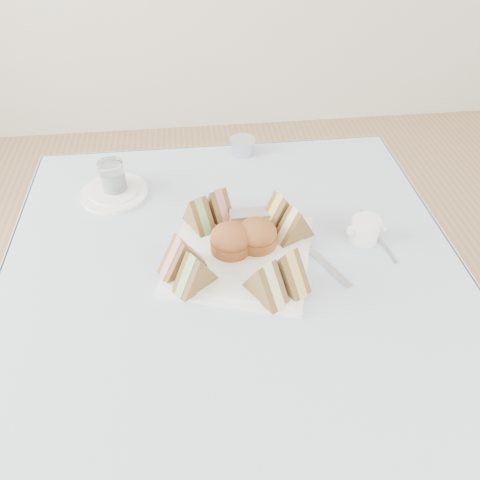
{
  "coord_description": "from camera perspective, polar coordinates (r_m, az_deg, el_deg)",
  "views": [
    {
      "loc": [
        -0.07,
        -0.72,
        1.49
      ],
      "look_at": [
        0.02,
        0.03,
        0.8
      ],
      "focal_mm": 35.0,
      "sensor_mm": 36.0,
      "label": 1
    }
  ],
  "objects": [
    {
      "name": "scone_left",
      "position": [
        1.03,
        -1.13,
        0.07
      ],
      "size": [
        0.12,
        0.12,
        0.06
      ],
      "primitive_type": "cylinder",
      "rotation": [
        0.0,
        0.0,
        -0.42
      ],
      "color": "#9D5C2D",
      "rests_on": "serving_plate"
    },
    {
      "name": "floor",
      "position": [
        1.65,
        -0.55,
        -21.61
      ],
      "size": [
        4.0,
        4.0,
        0.0
      ],
      "primitive_type": "plane",
      "color": "#9E7751",
      "rests_on": "ground"
    },
    {
      "name": "serving_plate",
      "position": [
        1.05,
        -0.0,
        -1.77
      ],
      "size": [
        0.38,
        0.38,
        0.01
      ],
      "primitive_type": "cube",
      "rotation": [
        0.0,
        0.0,
        -0.3
      ],
      "color": "white",
      "rests_on": "tablecloth"
    },
    {
      "name": "water_glass",
      "position": [
        1.26,
        -15.21,
        7.32
      ],
      "size": [
        0.07,
        0.07,
        0.09
      ],
      "primitive_type": "cylinder",
      "rotation": [
        0.0,
        0.0,
        -0.19
      ],
      "color": "white",
      "rests_on": "tablecloth"
    },
    {
      "name": "sandwich_br_a",
      "position": [
        1.06,
        6.65,
        2.04
      ],
      "size": [
        0.1,
        0.08,
        0.08
      ],
      "primitive_type": null,
      "rotation": [
        0.0,
        0.0,
        -2.7
      ],
      "color": "brown",
      "rests_on": "serving_plate"
    },
    {
      "name": "tablecloth",
      "position": [
        1.04,
        -0.82,
        -3.33
      ],
      "size": [
        1.02,
        1.02,
        0.01
      ],
      "primitive_type": "cube",
      "color": "silver",
      "rests_on": "table"
    },
    {
      "name": "sandwich_fl_b",
      "position": [
        0.95,
        -5.57,
        -3.73
      ],
      "size": [
        0.1,
        0.09,
        0.08
      ],
      "primitive_type": null,
      "rotation": [
        0.0,
        0.0,
        0.65
      ],
      "color": "brown",
      "rests_on": "serving_plate"
    },
    {
      "name": "sandwich_br_b",
      "position": [
        1.09,
        4.85,
        3.67
      ],
      "size": [
        0.11,
        0.09,
        0.09
      ],
      "primitive_type": null,
      "rotation": [
        0.0,
        0.0,
        -2.66
      ],
      "color": "brown",
      "rests_on": "serving_plate"
    },
    {
      "name": "tea_strainer",
      "position": [
        1.39,
        0.3,
        11.29
      ],
      "size": [
        0.08,
        0.08,
        0.04
      ],
      "primitive_type": "cylinder",
      "rotation": [
        0.0,
        0.0,
        0.14
      ],
      "color": "silver",
      "rests_on": "tablecloth"
    },
    {
      "name": "creamer_jug",
      "position": [
        1.12,
        14.97,
        1.21
      ],
      "size": [
        0.08,
        0.08,
        0.06
      ],
      "primitive_type": "cylinder",
      "rotation": [
        0.0,
        0.0,
        0.28
      ],
      "color": "white",
      "rests_on": "tablecloth"
    },
    {
      "name": "fork",
      "position": [
        1.14,
        16.74,
        -0.05
      ],
      "size": [
        0.03,
        0.16,
        0.0
      ],
      "primitive_type": "cube",
      "rotation": [
        0.0,
        0.0,
        0.12
      ],
      "color": "silver",
      "rests_on": "tablecloth"
    },
    {
      "name": "pastry_slice",
      "position": [
        1.1,
        1.15,
        2.53
      ],
      "size": [
        0.09,
        0.04,
        0.04
      ],
      "primitive_type": "cube",
      "rotation": [
        0.0,
        0.0,
        0.01
      ],
      "color": "tan",
      "rests_on": "serving_plate"
    },
    {
      "name": "sandwich_fl_a",
      "position": [
        0.99,
        -7.18,
        -1.72
      ],
      "size": [
        0.11,
        0.09,
        0.09
      ],
      "primitive_type": null,
      "rotation": [
        0.0,
        0.0,
        0.43
      ],
      "color": "brown",
      "rests_on": "serving_plate"
    },
    {
      "name": "sandwich_fr_b",
      "position": [
        0.93,
        3.2,
        -4.83
      ],
      "size": [
        0.09,
        0.11,
        0.09
      ],
      "primitive_type": null,
      "rotation": [
        0.0,
        0.0,
        -1.01
      ],
      "color": "brown",
      "rests_on": "serving_plate"
    },
    {
      "name": "scone_right",
      "position": [
        1.05,
        2.08,
        0.66
      ],
      "size": [
        0.09,
        0.09,
        0.06
      ],
      "primitive_type": "cylinder",
      "rotation": [
        0.0,
        0.0,
        -0.02
      ],
      "color": "#9D5C2D",
      "rests_on": "serving_plate"
    },
    {
      "name": "sandwich_bl_b",
      "position": [
        1.11,
        -2.67,
        4.43
      ],
      "size": [
        0.08,
        0.1,
        0.08
      ],
      "primitive_type": null,
      "rotation": [
        0.0,
        0.0,
        2.02
      ],
      "color": "brown",
      "rests_on": "serving_plate"
    },
    {
      "name": "table",
      "position": [
        1.33,
        -0.66,
        -14.61
      ],
      "size": [
        0.9,
        0.9,
        0.74
      ],
      "primitive_type": "cube",
      "color": "brown",
      "rests_on": "floor"
    },
    {
      "name": "sandwich_bl_a",
      "position": [
        1.09,
        -5.08,
        3.4
      ],
      "size": [
        0.08,
        0.1,
        0.08
      ],
      "primitive_type": null,
      "rotation": [
        0.0,
        0.0,
        2.04
      ],
      "color": "brown",
      "rests_on": "serving_plate"
    },
    {
      "name": "knife",
      "position": [
        1.07,
        9.45,
        -2.08
      ],
      "size": [
        0.11,
        0.2,
        0.0
      ],
      "primitive_type": "cube",
      "rotation": [
        0.0,
        0.0,
        0.46
      ],
      "color": "silver",
      "rests_on": "tablecloth"
    },
    {
      "name": "side_plate",
      "position": [
        1.27,
        -15.03,
        5.59
      ],
      "size": [
        0.21,
        0.21,
        0.01
      ],
      "primitive_type": "cylinder",
      "rotation": [
        0.0,
        0.0,
        -0.22
      ],
      "color": "white",
      "rests_on": "tablecloth"
    },
    {
      "name": "sandwich_fr_a",
      "position": [
        0.95,
        5.82,
        -3.4
      ],
      "size": [
        0.1,
        0.11,
        0.09
      ],
      "primitive_type": null,
      "rotation": [
        0.0,
        0.0,
        -0.99
      ],
      "color": "brown",
      "rests_on": "serving_plate"
    }
  ]
}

